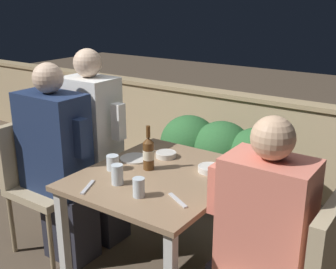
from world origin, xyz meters
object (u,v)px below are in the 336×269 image
object	(u,v)px
chair_left_far	(77,159)
chair_right_far	(333,233)
person_white_polo	(96,146)
person_coral_top	(257,242)
person_navy_jumper	(59,164)
chair_left_near	(40,172)
beer_bottle	(148,153)
chair_right_near	(300,269)

from	to	relation	value
chair_left_far	chair_right_far	distance (m)	1.81
person_white_polo	person_coral_top	distance (m)	1.41
person_navy_jumper	chair_left_far	size ratio (longest dim) A/B	1.45
chair_left_near	beer_bottle	size ratio (longest dim) A/B	3.37
chair_right_far	person_navy_jumper	bearing A→B (deg)	-168.54
chair_left_near	person_white_polo	bearing A→B (deg)	52.63
chair_left_near	person_coral_top	xyz separation A→B (m)	(1.60, -0.06, 0.07)
chair_left_far	person_white_polo	size ratio (longest dim) A/B	0.66
person_navy_jumper	beer_bottle	world-z (taller)	person_navy_jumper
chair_right_far	person_coral_top	bearing A→B (deg)	-122.30
person_navy_jumper	chair_right_far	xyz separation A→B (m)	(1.64, 0.33, -0.11)
chair_left_far	chair_right_near	xyz separation A→B (m)	(1.77, -0.36, 0.00)
chair_right_near	chair_left_near	bearing A→B (deg)	178.17
chair_right_far	beer_bottle	bearing A→B (deg)	-170.77
chair_right_far	chair_left_far	bearing A→B (deg)	-179.18
chair_left_near	person_navy_jumper	bearing A→B (deg)	0.00
person_navy_jumper	chair_right_near	distance (m)	1.60
person_coral_top	chair_right_far	bearing A→B (deg)	57.70
chair_left_near	person_navy_jumper	world-z (taller)	person_navy_jumper
person_white_polo	chair_right_near	world-z (taller)	person_white_polo
chair_right_near	beer_bottle	distance (m)	1.05
chair_left_far	chair_left_near	bearing A→B (deg)	-96.44
chair_left_far	person_navy_jumper	bearing A→B (deg)	-61.49
chair_right_near	chair_left_far	bearing A→B (deg)	168.35
chair_left_near	chair_right_near	bearing A→B (deg)	-1.83
chair_left_far	chair_right_far	world-z (taller)	same
person_navy_jumper	chair_right_near	xyz separation A→B (m)	(1.60, -0.06, -0.11)
person_navy_jumper	person_coral_top	xyz separation A→B (m)	(1.39, -0.06, -0.04)
person_white_polo	person_coral_top	size ratio (longest dim) A/B	1.12
chair_left_far	chair_right_near	bearing A→B (deg)	-11.65
chair_left_near	person_white_polo	size ratio (longest dim) A/B	0.66
chair_right_far	beer_bottle	world-z (taller)	beer_bottle
chair_left_far	person_white_polo	distance (m)	0.25
person_navy_jumper	person_coral_top	size ratio (longest dim) A/B	1.07
person_navy_jumper	person_white_polo	bearing A→B (deg)	83.86
chair_left_far	chair_right_near	size ratio (longest dim) A/B	1.00
chair_left_near	person_navy_jumper	size ratio (longest dim) A/B	0.69
chair_right_near	beer_bottle	bearing A→B (deg)	167.44
chair_left_near	chair_right_far	xyz separation A→B (m)	(1.84, 0.33, 0.00)
chair_left_near	chair_right_near	size ratio (longest dim) A/B	1.00
chair_left_near	chair_right_near	world-z (taller)	same
chair_left_far	person_white_polo	xyz separation A→B (m)	(0.20, 0.00, 0.14)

